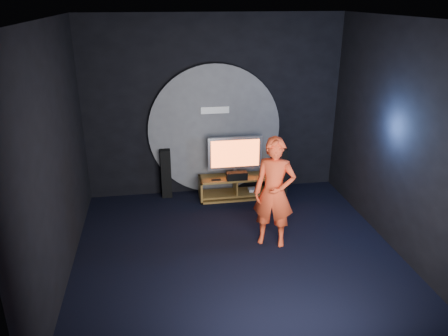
# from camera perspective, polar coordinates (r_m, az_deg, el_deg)

# --- Properties ---
(floor) EXTENTS (5.00, 5.00, 0.00)m
(floor) POSITION_cam_1_polar(r_m,az_deg,el_deg) (6.96, 1.75, -11.24)
(floor) COLOR black
(floor) RESTS_ON ground
(back_wall) EXTENTS (5.00, 0.04, 3.50)m
(back_wall) POSITION_cam_1_polar(r_m,az_deg,el_deg) (8.55, -1.30, 7.94)
(back_wall) COLOR black
(back_wall) RESTS_ON ground
(front_wall) EXTENTS (5.00, 0.04, 3.50)m
(front_wall) POSITION_cam_1_polar(r_m,az_deg,el_deg) (3.98, 8.92, -9.26)
(front_wall) COLOR black
(front_wall) RESTS_ON ground
(left_wall) EXTENTS (0.04, 5.00, 3.50)m
(left_wall) POSITION_cam_1_polar(r_m,az_deg,el_deg) (6.23, -21.27, 1.13)
(left_wall) COLOR black
(left_wall) RESTS_ON ground
(right_wall) EXTENTS (0.04, 5.00, 3.50)m
(right_wall) POSITION_cam_1_polar(r_m,az_deg,el_deg) (7.09, 22.23, 3.38)
(right_wall) COLOR black
(right_wall) RESTS_ON ground
(ceiling) EXTENTS (5.00, 5.00, 0.01)m
(ceiling) POSITION_cam_1_polar(r_m,az_deg,el_deg) (5.85, 2.16, 18.97)
(ceiling) COLOR black
(ceiling) RESTS_ON back_wall
(wall_disc_panel) EXTENTS (2.60, 0.11, 2.60)m
(wall_disc_panel) POSITION_cam_1_polar(r_m,az_deg,el_deg) (8.62, -1.22, 4.95)
(wall_disc_panel) COLOR #515156
(wall_disc_panel) RESTS_ON ground
(media_console) EXTENTS (1.43, 0.45, 0.45)m
(media_console) POSITION_cam_1_polar(r_m,az_deg,el_deg) (8.70, 1.53, -2.68)
(media_console) COLOR olive
(media_console) RESTS_ON ground
(tv) EXTENTS (1.06, 0.22, 0.80)m
(tv) POSITION_cam_1_polar(r_m,az_deg,el_deg) (8.50, 1.45, 1.75)
(tv) COLOR #B4B4BC
(tv) RESTS_ON media_console
(center_speaker) EXTENTS (0.40, 0.15, 0.15)m
(center_speaker) POSITION_cam_1_polar(r_m,az_deg,el_deg) (8.43, 1.69, -1.04)
(center_speaker) COLOR black
(center_speaker) RESTS_ON media_console
(remote) EXTENTS (0.18, 0.05, 0.02)m
(remote) POSITION_cam_1_polar(r_m,az_deg,el_deg) (8.42, -1.05, -1.55)
(remote) COLOR black
(remote) RESTS_ON media_console
(tower_speaker_left) EXTENTS (0.20, 0.22, 0.99)m
(tower_speaker_left) POSITION_cam_1_polar(r_m,az_deg,el_deg) (8.72, -7.57, -0.66)
(tower_speaker_left) COLOR black
(tower_speaker_left) RESTS_ON ground
(tower_speaker_right) EXTENTS (0.20, 0.22, 0.99)m
(tower_speaker_right) POSITION_cam_1_polar(r_m,az_deg,el_deg) (8.77, 7.36, -0.52)
(tower_speaker_right) COLOR black
(tower_speaker_right) RESTS_ON ground
(subwoofer) EXTENTS (0.28, 0.28, 0.31)m
(subwoofer) POSITION_cam_1_polar(r_m,az_deg,el_deg) (8.79, 7.08, -2.83)
(subwoofer) COLOR black
(subwoofer) RESTS_ON ground
(player) EXTENTS (0.77, 0.65, 1.80)m
(player) POSITION_cam_1_polar(r_m,az_deg,el_deg) (6.89, 6.56, -3.21)
(player) COLOR #EA4320
(player) RESTS_ON ground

